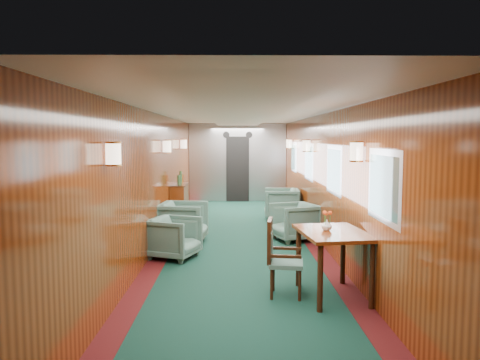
{
  "coord_description": "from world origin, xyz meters",
  "views": [
    {
      "loc": [
        -0.12,
        -8.47,
        1.98
      ],
      "look_at": [
        0.0,
        0.53,
        1.15
      ],
      "focal_mm": 35.0,
      "sensor_mm": 36.0,
      "label": 1
    }
  ],
  "objects_px": {
    "dining_table": "(333,242)",
    "side_chair": "(279,254)",
    "armchair_right_near": "(294,222)",
    "armchair_right_far": "(281,204)",
    "armchair_left_far": "(183,222)",
    "armchair_left_near": "(174,238)",
    "credenza": "(180,204)"
  },
  "relations": [
    {
      "from": "armchair_left_near",
      "to": "armchair_left_far",
      "type": "distance_m",
      "value": 1.11
    },
    {
      "from": "dining_table",
      "to": "side_chair",
      "type": "relative_size",
      "value": 1.23
    },
    {
      "from": "armchair_left_near",
      "to": "armchair_right_far",
      "type": "relative_size",
      "value": 0.9
    },
    {
      "from": "dining_table",
      "to": "armchair_left_near",
      "type": "height_order",
      "value": "dining_table"
    },
    {
      "from": "dining_table",
      "to": "armchair_left_far",
      "type": "height_order",
      "value": "dining_table"
    },
    {
      "from": "armchair_left_near",
      "to": "armchair_left_far",
      "type": "height_order",
      "value": "armchair_left_far"
    },
    {
      "from": "credenza",
      "to": "dining_table",
      "type": "bearing_deg",
      "value": -62.98
    },
    {
      "from": "armchair_left_far",
      "to": "armchair_right_near",
      "type": "xyz_separation_m",
      "value": [
        2.11,
        0.18,
        -0.03
      ]
    },
    {
      "from": "armchair_left_far",
      "to": "armchair_right_near",
      "type": "relative_size",
      "value": 1.08
    },
    {
      "from": "armchair_right_far",
      "to": "side_chair",
      "type": "bearing_deg",
      "value": -2.31
    },
    {
      "from": "side_chair",
      "to": "credenza",
      "type": "bearing_deg",
      "value": 118.75
    },
    {
      "from": "dining_table",
      "to": "armchair_right_near",
      "type": "height_order",
      "value": "dining_table"
    },
    {
      "from": "armchair_right_near",
      "to": "credenza",
      "type": "bearing_deg",
      "value": -142.93
    },
    {
      "from": "credenza",
      "to": "armchair_left_near",
      "type": "height_order",
      "value": "credenza"
    },
    {
      "from": "armchair_left_near",
      "to": "credenza",
      "type": "bearing_deg",
      "value": 25.62
    },
    {
      "from": "dining_table",
      "to": "credenza",
      "type": "xyz_separation_m",
      "value": [
        -2.44,
        4.78,
        -0.21
      ]
    },
    {
      "from": "side_chair",
      "to": "credenza",
      "type": "relative_size",
      "value": 0.79
    },
    {
      "from": "armchair_left_far",
      "to": "armchair_left_near",
      "type": "bearing_deg",
      "value": -174.48
    },
    {
      "from": "dining_table",
      "to": "armchair_right_near",
      "type": "relative_size",
      "value": 1.5
    },
    {
      "from": "dining_table",
      "to": "armchair_right_near",
      "type": "xyz_separation_m",
      "value": [
        -0.06,
        3.19,
        -0.33
      ]
    },
    {
      "from": "dining_table",
      "to": "side_chair",
      "type": "xyz_separation_m",
      "value": [
        -0.66,
        0.05,
        -0.17
      ]
    },
    {
      "from": "dining_table",
      "to": "armchair_right_near",
      "type": "bearing_deg",
      "value": 84.09
    },
    {
      "from": "dining_table",
      "to": "armchair_right_far",
      "type": "xyz_separation_m",
      "value": [
        -0.07,
        5.51,
        -0.32
      ]
    },
    {
      "from": "armchair_right_far",
      "to": "armchair_left_far",
      "type": "bearing_deg",
      "value": -36.12
    },
    {
      "from": "side_chair",
      "to": "dining_table",
      "type": "bearing_deg",
      "value": 3.78
    },
    {
      "from": "credenza",
      "to": "armchair_right_far",
      "type": "height_order",
      "value": "credenza"
    },
    {
      "from": "armchair_right_near",
      "to": "armchair_right_far",
      "type": "bearing_deg",
      "value": 161.16
    },
    {
      "from": "dining_table",
      "to": "armchair_left_far",
      "type": "distance_m",
      "value": 3.72
    },
    {
      "from": "dining_table",
      "to": "armchair_right_near",
      "type": "distance_m",
      "value": 3.21
    },
    {
      "from": "armchair_left_near",
      "to": "armchair_right_far",
      "type": "distance_m",
      "value": 4.19
    },
    {
      "from": "dining_table",
      "to": "armchair_left_far",
      "type": "xyz_separation_m",
      "value": [
        -2.17,
        3.01,
        -0.31
      ]
    },
    {
      "from": "armchair_left_near",
      "to": "armchair_left_far",
      "type": "xyz_separation_m",
      "value": [
        0.03,
        1.11,
        0.05
      ]
    }
  ]
}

